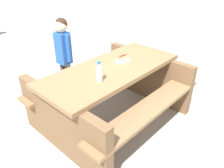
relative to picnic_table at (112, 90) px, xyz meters
name	(u,v)px	position (x,y,z in m)	size (l,w,h in m)	color
ground_plane	(112,118)	(0.00, 0.00, -0.44)	(30.00, 30.00, 0.00)	#B7B2A8
picnic_table	(112,90)	(0.00, 0.00, 0.00)	(1.93, 1.57, 0.75)	olive
soda_bottle	(99,72)	(-0.35, -0.10, 0.41)	(0.07, 0.07, 0.23)	silver
hotdog_tray	(122,59)	(0.23, 0.01, 0.34)	(0.19, 0.13, 0.08)	white
child_in_coat	(63,48)	(0.07, 0.93, 0.32)	(0.19, 0.29, 1.19)	brown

